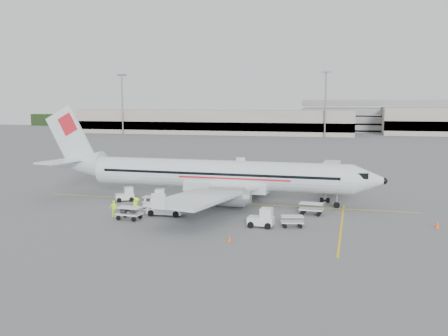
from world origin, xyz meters
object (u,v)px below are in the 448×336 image
(belt_loader, at_px, (166,203))
(tug_fore, at_px, (261,217))
(aircraft, at_px, (219,155))
(tug_mid, at_px, (155,197))
(tug_aft, at_px, (125,194))
(jet_bridge, at_px, (329,180))

(belt_loader, xyz_separation_m, tug_fore, (10.34, -2.32, -0.42))
(aircraft, xyz_separation_m, tug_mid, (-6.47, -3.57, -4.60))
(aircraft, height_order, tug_mid, aircraft)
(tug_aft, bearing_deg, tug_fore, -57.11)
(jet_bridge, bearing_deg, tug_mid, -146.03)
(aircraft, relative_size, belt_loader, 8.10)
(tug_mid, height_order, tug_aft, tug_mid)
(aircraft, distance_m, tug_aft, 12.05)
(tug_aft, bearing_deg, tug_mid, -47.28)
(belt_loader, bearing_deg, tug_fore, -14.50)
(tug_fore, bearing_deg, tug_mid, 153.84)
(belt_loader, distance_m, tug_fore, 10.60)
(aircraft, xyz_separation_m, belt_loader, (-3.40, -8.27, -4.16))
(tug_mid, bearing_deg, tug_fore, -43.05)
(aircraft, height_order, tug_aft, aircraft)
(jet_bridge, relative_size, belt_loader, 2.96)
(jet_bridge, bearing_deg, aircraft, -144.53)
(tug_mid, bearing_deg, belt_loader, -72.23)
(tug_fore, bearing_deg, belt_loader, 168.84)
(tug_fore, distance_m, tug_aft, 19.58)
(jet_bridge, xyz_separation_m, tug_mid, (-18.70, -11.61, -1.02))
(tug_mid, bearing_deg, tug_aft, 149.70)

